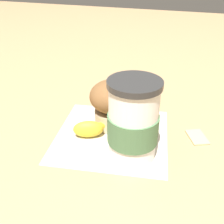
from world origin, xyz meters
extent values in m
plane|color=tan|center=(0.00, 0.00, 0.00)|extent=(3.00, 3.00, 0.00)
cube|color=beige|center=(0.00, 0.00, 0.00)|extent=(0.25, 0.25, 0.00)
cylinder|color=white|center=(-0.05, 0.04, 0.07)|extent=(0.08, 0.08, 0.13)
cylinder|color=#2D2D2D|center=(-0.05, 0.04, 0.14)|extent=(0.09, 0.09, 0.01)
cylinder|color=#4C754C|center=(-0.05, 0.04, 0.06)|extent=(0.09, 0.09, 0.05)
cylinder|color=beige|center=(0.01, -0.03, 0.02)|extent=(0.07, 0.07, 0.04)
ellipsoid|color=brown|center=(0.01, -0.03, 0.07)|extent=(0.09, 0.09, 0.06)
ellipsoid|color=gold|center=(0.04, 0.02, 0.02)|extent=(0.07, 0.05, 0.03)
ellipsoid|color=gold|center=(0.01, -0.03, 0.02)|extent=(0.07, 0.08, 0.03)
ellipsoid|color=gold|center=(0.00, -0.09, 0.02)|extent=(0.04, 0.07, 0.03)
ellipsoid|color=gold|center=(0.02, -0.14, 0.02)|extent=(0.05, 0.07, 0.03)
cube|color=#E0B27F|center=(-0.16, -0.05, 0.00)|extent=(0.05, 0.06, 0.01)
camera|label=1|loc=(-0.14, 0.41, 0.31)|focal=42.00mm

